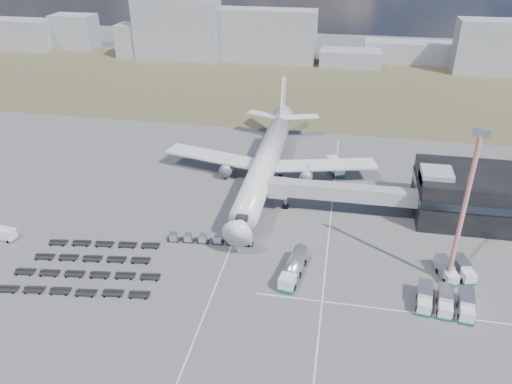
# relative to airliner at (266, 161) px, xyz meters

# --- Properties ---
(ground) EXTENTS (420.00, 420.00, 0.00)m
(ground) POSITION_rel_airliner_xyz_m (0.00, -32.38, -5.29)
(ground) COLOR #565659
(ground) RESTS_ON ground
(grass_strip) EXTENTS (420.00, 90.00, 0.01)m
(grass_strip) POSITION_rel_airliner_xyz_m (0.00, 77.62, -5.29)
(grass_strip) COLOR #4D472E
(grass_strip) RESTS_ON ground
(lane_markings) EXTENTS (47.12, 110.00, 0.01)m
(lane_markings) POSITION_rel_airliner_xyz_m (9.77, -29.38, -5.29)
(lane_markings) COLOR silver
(lane_markings) RESTS_ON ground
(terminal) EXTENTS (30.40, 16.40, 11.00)m
(terminal) POSITION_rel_airliner_xyz_m (47.77, -8.41, -0.04)
(terminal) COLOR black
(terminal) RESTS_ON ground
(jet_bridge) EXTENTS (30.30, 3.80, 7.05)m
(jet_bridge) POSITION_rel_airliner_xyz_m (15.90, -11.95, -0.24)
(jet_bridge) COLOR #939399
(jet_bridge) RESTS_ON ground
(airliner) EXTENTS (51.59, 64.53, 17.62)m
(airliner) POSITION_rel_airliner_xyz_m (0.00, 0.00, 0.00)
(airliner) COLOR white
(airliner) RESTS_ON ground
(skyline) EXTENTS (302.55, 27.59, 25.54)m
(skyline) POSITION_rel_airliner_xyz_m (-2.42, 114.98, 4.37)
(skyline) COLOR #92959F
(skyline) RESTS_ON ground
(fuel_tanker) EXTENTS (4.21, 10.84, 3.41)m
(fuel_tanker) POSITION_rel_airliner_xyz_m (10.59, -34.57, -3.59)
(fuel_tanker) COLOR white
(fuel_tanker) RESTS_ON ground
(pushback_tug) EXTENTS (3.55, 2.29, 1.50)m
(pushback_tug) POSITION_rel_airliner_xyz_m (0.07, -26.75, -4.54)
(pushback_tug) COLOR white
(pushback_tug) RESTS_ON ground
(utility_van) EXTENTS (4.75, 2.56, 2.41)m
(utility_van) POSITION_rel_airliner_xyz_m (-45.73, -33.50, -4.09)
(utility_van) COLOR white
(utility_van) RESTS_ON ground
(catering_truck) EXTENTS (5.20, 7.18, 3.05)m
(catering_truck) POSITION_rel_airliner_xyz_m (15.82, 7.63, -3.73)
(catering_truck) COLOR white
(catering_truck) RESTS_ON ground
(service_trucks_near) EXTENTS (9.17, 7.35, 2.58)m
(service_trucks_near) POSITION_rel_airliner_xyz_m (35.19, -38.41, -3.89)
(service_trucks_near) COLOR white
(service_trucks_near) RESTS_ON ground
(service_trucks_far) EXTENTS (6.72, 7.43, 2.51)m
(service_trucks_far) POSITION_rel_airliner_xyz_m (37.99, -29.50, -3.93)
(service_trucks_far) COLOR white
(service_trucks_far) RESTS_ON ground
(uld_row) EXTENTS (16.64, 2.76, 1.51)m
(uld_row) POSITION_rel_airliner_xyz_m (-6.18, -27.52, -4.39)
(uld_row) COLOR black
(uld_row) RESTS_ON ground
(baggage_dollies) EXTENTS (27.35, 18.66, 0.80)m
(baggage_dollies) POSITION_rel_airliner_xyz_m (-25.58, -39.24, -4.89)
(baggage_dollies) COLOR black
(baggage_dollies) RESTS_ON ground
(floodlight_mast) EXTENTS (2.67, 2.16, 27.96)m
(floodlight_mast) POSITION_rel_airliner_xyz_m (36.71, -31.44, 8.72)
(floodlight_mast) COLOR red
(floodlight_mast) RESTS_ON ground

